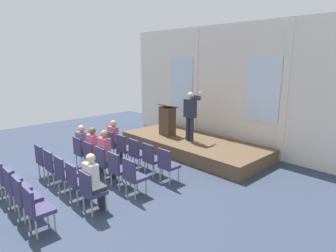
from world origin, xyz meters
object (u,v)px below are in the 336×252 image
(chair_r2_c0, at_px, (44,159))
(chair_r2_c1, at_px, (53,165))
(audience_r1_c0, at_px, (83,144))
(audience_r1_c1, at_px, (94,148))
(speaker, at_px, (190,113))
(chair_r3_c4, at_px, (36,207))
(audience_r0_c0, at_px, (115,137))
(chair_r1_c4, at_px, (133,175))
(chair_r0_c3, at_px, (151,157))
(chair_r1_c1, at_px, (92,155))
(audience_r1_c2, at_px, (106,152))
(lectern, at_px, (167,120))
(chair_r1_c0, at_px, (81,150))
(chair_r2_c2, at_px, (64,172))
(chair_r1_c3, at_px, (118,167))
(chair_r0_c4, at_px, (167,163))
(chair_r3_c3, at_px, (24,195))
(chair_r2_c4, at_px, (91,189))
(chair_r3_c2, at_px, (14,185))
(chair_r0_c2, at_px, (137,152))
(chair_r0_c0, at_px, (113,143))
(chair_r0_c1, at_px, (124,147))
(audience_r2_c4, at_px, (93,179))
(mic_stand, at_px, (189,129))
(chair_r2_c3, at_px, (76,180))
(chair_r1_c2, at_px, (104,161))
(chair_r3_c1, at_px, (6,177))

(chair_r2_c0, xyz_separation_m, chair_r2_c1, (0.65, 0.00, 0.00))
(audience_r1_c0, height_order, audience_r1_c1, audience_r1_c1)
(speaker, xyz_separation_m, chair_r3_c4, (1.29, -5.65, -0.90))
(audience_r1_c1, bearing_deg, chair_r3_c4, -49.79)
(audience_r0_c0, height_order, chair_r1_c4, audience_r0_c0)
(chair_r1_c4, bearing_deg, chair_r0_c3, 120.27)
(chair_r1_c1, xyz_separation_m, audience_r1_c2, (0.65, 0.08, 0.23))
(lectern, relative_size, audience_r1_c2, 0.83)
(chair_r0_c3, bearing_deg, chair_r1_c0, -150.27)
(chair_r1_c0, bearing_deg, chair_r2_c1, -59.73)
(lectern, height_order, chair_r1_c4, lectern)
(audience_r1_c2, distance_m, chair_r2_c2, 1.22)
(chair_r1_c3, bearing_deg, chair_r2_c1, -139.41)
(audience_r1_c1, xyz_separation_m, audience_r1_c2, (0.65, -0.00, 0.02))
(chair_r0_c4, relative_size, chair_r1_c4, 1.00)
(audience_r1_c0, xyz_separation_m, chair_r1_c4, (2.61, -0.08, -0.19))
(audience_r1_c0, relative_size, audience_r1_c1, 0.97)
(chair_r1_c0, bearing_deg, chair_r3_c3, -48.80)
(chair_r0_c3, xyz_separation_m, chair_r0_c4, (0.65, 0.00, 0.00))
(chair_r2_c4, bearing_deg, chair_r2_c1, 180.00)
(chair_r1_c4, xyz_separation_m, chair_r3_c2, (-1.31, -2.24, 0.00))
(lectern, xyz_separation_m, chair_r0_c2, (1.12, -2.29, -0.47))
(chair_r0_c0, bearing_deg, audience_r1_c2, -38.56)
(chair_r0_c1, height_order, audience_r2_c4, audience_r2_c4)
(mic_stand, bearing_deg, speaker, -42.31)
(audience_r2_c4, bearing_deg, chair_r1_c3, 122.20)
(lectern, xyz_separation_m, chair_r2_c1, (0.46, -4.53, -0.47))
(chair_r0_c2, relative_size, chair_r2_c4, 1.00)
(mic_stand, relative_size, chair_r0_c1, 1.65)
(mic_stand, xyz_separation_m, chair_r2_c1, (-0.42, -4.76, -0.25))
(audience_r1_c2, height_order, chair_r2_c1, audience_r1_c2)
(chair_r1_c0, xyz_separation_m, chair_r1_c3, (1.96, 0.00, 0.00))
(audience_r1_c1, height_order, chair_r3_c4, audience_r1_c1)
(chair_r1_c3, bearing_deg, mic_stand, 103.62)
(lectern, bearing_deg, chair_r2_c3, -68.64)
(audience_r1_c0, bearing_deg, mic_stand, 73.22)
(chair_r0_c4, bearing_deg, chair_r1_c2, -139.41)
(chair_r2_c4, xyz_separation_m, chair_r3_c1, (-1.96, -1.12, 0.00))
(chair_r0_c0, distance_m, chair_r1_c1, 1.29)
(audience_r1_c0, xyz_separation_m, chair_r3_c1, (0.65, -2.32, -0.19))
(audience_r1_c0, distance_m, chair_r2_c0, 1.22)
(audience_r0_c0, distance_m, audience_r1_c2, 1.72)
(audience_r2_c4, bearing_deg, chair_r2_c3, -172.86)
(chair_r1_c3, bearing_deg, chair_r0_c1, 139.41)
(chair_r1_c3, xyz_separation_m, chair_r2_c3, (0.00, -1.12, 0.00))
(audience_r1_c2, relative_size, chair_r2_c3, 1.48)
(mic_stand, bearing_deg, chair_r0_c4, -58.71)
(chair_r1_c2, xyz_separation_m, chair_r2_c0, (-1.31, -1.12, 0.00))
(chair_r1_c3, distance_m, audience_r2_c4, 1.24)
(chair_r1_c0, xyz_separation_m, audience_r1_c1, (0.65, 0.08, 0.21))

